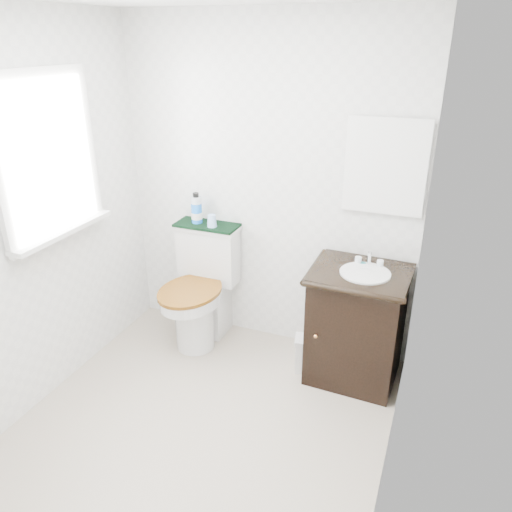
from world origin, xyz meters
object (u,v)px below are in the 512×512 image
Objects in this scene: vanity at (357,323)px; cup at (212,221)px; trash_bin at (307,354)px; toilet at (202,293)px; mouthwash_bottle at (197,209)px.

cup reaches higher than vanity.
trash_bin is at bearing -169.39° from vanity.
toilet reaches higher than trash_bin.
mouthwash_bottle is 0.16m from cup.
toilet is 3.87× the size of mouthwash_bottle.
vanity is 3.44× the size of trash_bin.
vanity reaches higher than trash_bin.
cup is at bearing 165.74° from trash_bin.
cup is (0.14, -0.04, -0.06)m from mouthwash_bottle.
vanity is 0.44m from trash_bin.
vanity is at bearing -8.35° from mouthwash_bottle.
mouthwash_bottle is (-1.29, 0.19, 0.59)m from vanity.
cup is at bearing 56.77° from toilet.
cup reaches higher than toilet.
trash_bin is at bearing -7.55° from toilet.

